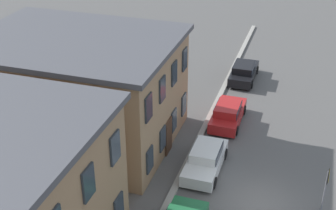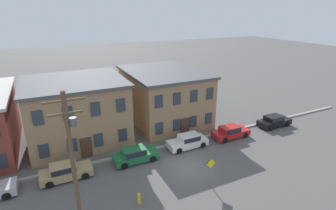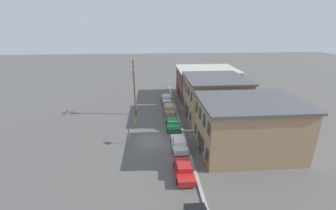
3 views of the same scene
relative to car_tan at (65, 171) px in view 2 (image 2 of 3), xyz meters
name	(u,v)px [view 2 (image 2 of 3)]	position (x,y,z in m)	size (l,w,h in m)	color
ground_plane	(186,167)	(10.48, -3.15, -0.75)	(200.00, 200.00, 0.00)	#565451
kerb_strip	(166,146)	(10.48, 1.35, -0.67)	(56.00, 0.36, 0.16)	#9E998E
apartment_midblock	(77,110)	(2.30, 7.47, 2.77)	(10.65, 9.76, 7.00)	#9E7A56
apartment_far	(164,95)	(13.61, 8.64, 2.61)	(9.30, 12.10, 6.68)	#9E7A56
car_tan	(65,171)	(0.00, 0.00, 0.00)	(4.40, 1.92, 1.43)	tan
car_green	(135,154)	(6.48, 0.00, 0.00)	(4.40, 1.92, 1.43)	#1E6638
car_white	(188,141)	(12.56, 0.23, 0.00)	(4.40, 1.92, 1.43)	silver
car_red	(230,132)	(18.16, 0.06, 0.00)	(4.40, 1.92, 1.43)	#B21E1E
car_black	(274,121)	(25.25, 0.20, 0.00)	(4.40, 1.92, 1.43)	black
caution_sign	(211,167)	(10.96, -6.29, 1.00)	(1.00, 0.08, 2.60)	slate
utility_pole	(72,156)	(0.44, -6.06, 4.70)	(2.40, 0.44, 9.71)	brown
fire_hydrant	(139,198)	(4.74, -5.85, -0.27)	(0.24, 0.34, 0.96)	yellow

